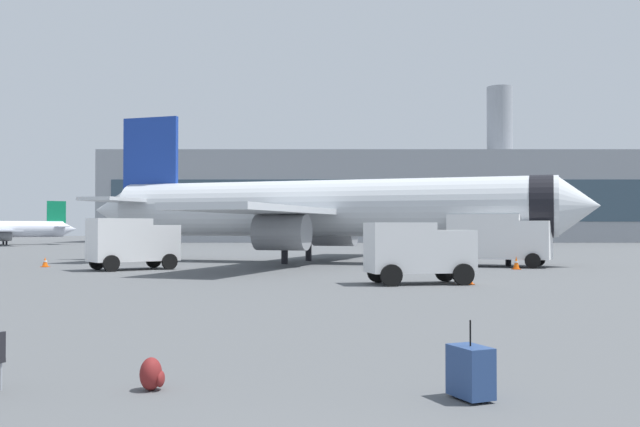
{
  "coord_description": "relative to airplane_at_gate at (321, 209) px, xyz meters",
  "views": [
    {
      "loc": [
        0.15,
        -5.53,
        2.38
      ],
      "look_at": [
        0.2,
        25.34,
        3.0
      ],
      "focal_mm": 39.71,
      "sensor_mm": 36.0,
      "label": 1
    }
  ],
  "objects": [
    {
      "name": "cargo_van",
      "position": [
        4.03,
        -17.95,
        -2.21
      ],
      "size": [
        4.69,
        3.01,
        2.6
      ],
      "color": "white",
      "rests_on": "ground"
    },
    {
      "name": "fuel_truck",
      "position": [
        10.78,
        -4.68,
        -1.88
      ],
      "size": [
        6.46,
        4.6,
        3.2
      ],
      "color": "white",
      "rests_on": "ground"
    },
    {
      "name": "safety_cone_outer",
      "position": [
        11.09,
        -7.51,
        -3.29
      ],
      "size": [
        0.44,
        0.44,
        0.74
      ],
      "color": "#F2590C",
      "rests_on": "ground"
    },
    {
      "name": "safety_cone_near",
      "position": [
        -16.75,
        -5.07,
        -3.36
      ],
      "size": [
        0.44,
        0.44,
        0.61
      ],
      "color": "#F2590C",
      "rests_on": "ground"
    },
    {
      "name": "rolling_suitcase",
      "position": [
        1.97,
        -38.03,
        -3.27
      ],
      "size": [
        0.62,
        0.75,
        1.1
      ],
      "color": "navy",
      "rests_on": "ground"
    },
    {
      "name": "safety_cone_far",
      "position": [
        6.78,
        -10.72,
        -3.35
      ],
      "size": [
        0.44,
        0.44,
        0.62
      ],
      "color": "#F2590C",
      "rests_on": "ground"
    },
    {
      "name": "airplane_at_gate",
      "position": [
        0.0,
        0.0,
        0.0
      ],
      "size": [
        34.94,
        31.91,
        10.5
      ],
      "color": "silver",
      "rests_on": "ground"
    },
    {
      "name": "terminal_building",
      "position": [
        15.03,
        74.47,
        3.86
      ],
      "size": [
        101.35,
        21.07,
        26.83
      ],
      "color": "gray",
      "rests_on": "ground"
    },
    {
      "name": "service_truck",
      "position": [
        -10.74,
        -7.84,
        -2.05
      ],
      "size": [
        5.18,
        4.59,
        2.9
      ],
      "color": "white",
      "rests_on": "ground"
    },
    {
      "name": "safety_cone_mid",
      "position": [
        6.11,
        -18.22,
        -3.29
      ],
      "size": [
        0.44,
        0.44,
        0.74
      ],
      "color": "#F2590C",
      "rests_on": "ground"
    },
    {
      "name": "traveller_backpack",
      "position": [
        -2.57,
        -37.46,
        -3.42
      ],
      "size": [
        0.36,
        0.4,
        0.48
      ],
      "color": "maroon",
      "rests_on": "ground"
    }
  ]
}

